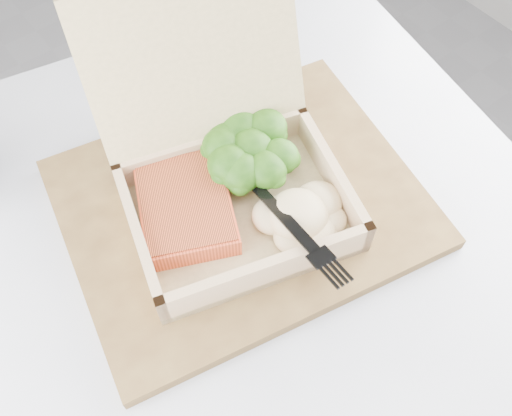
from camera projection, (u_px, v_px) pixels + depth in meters
cafe_table at (236, 320)px, 0.76m from camera, size 0.87×0.87×0.71m
serving_tray at (242, 203)px, 0.63m from camera, size 0.43×0.37×0.02m
takeout_container at (224, 162)px, 0.59m from camera, size 0.28×0.30×0.20m
salmon_fillet at (186, 207)px, 0.59m from camera, size 0.14×0.15×0.03m
broccoli_pile at (251, 154)px, 0.62m from camera, size 0.11×0.11×0.04m
mashed_potatoes at (298, 215)px, 0.58m from camera, size 0.10×0.09×0.03m
plastic_fork at (271, 200)px, 0.58m from camera, size 0.03×0.16×0.02m
receipt at (159, 86)px, 0.74m from camera, size 0.12×0.15×0.00m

